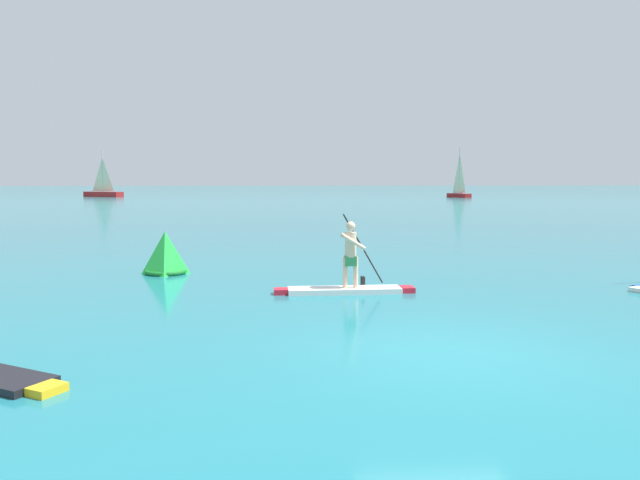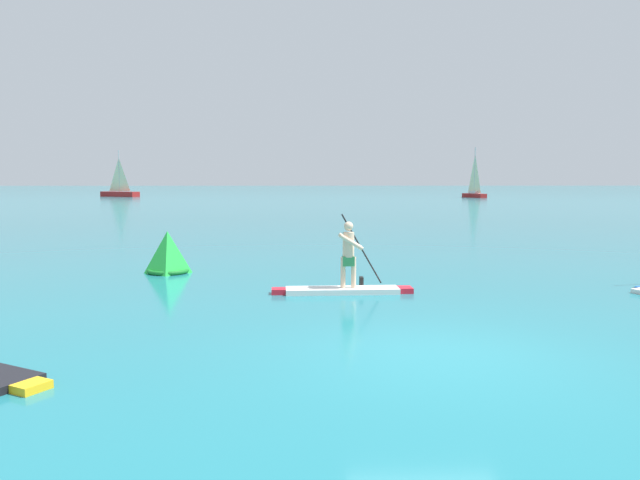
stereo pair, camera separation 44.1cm
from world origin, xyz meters
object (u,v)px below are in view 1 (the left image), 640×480
paddleboarder_mid_center (347,279)px  sailboat_left_horizon (103,191)px  race_marker_buoy (165,255)px  sailboat_right_horizon (459,190)px

paddleboarder_mid_center → sailboat_left_horizon: sailboat_left_horizon is taller
race_marker_buoy → sailboat_left_horizon: 76.21m
race_marker_buoy → paddleboarder_mid_center: bearing=-34.0°
paddleboarder_mid_center → sailboat_right_horizon: size_ratio=0.47×
sailboat_right_horizon → sailboat_left_horizon: bearing=63.6°
paddleboarder_mid_center → sailboat_left_horizon: size_ratio=0.48×
sailboat_left_horizon → sailboat_right_horizon: (49.90, -6.03, 0.28)m
paddleboarder_mid_center → race_marker_buoy: 5.61m
race_marker_buoy → sailboat_right_horizon: (27.44, 66.80, 0.56)m
paddleboarder_mid_center → sailboat_left_horizon: bearing=107.9°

